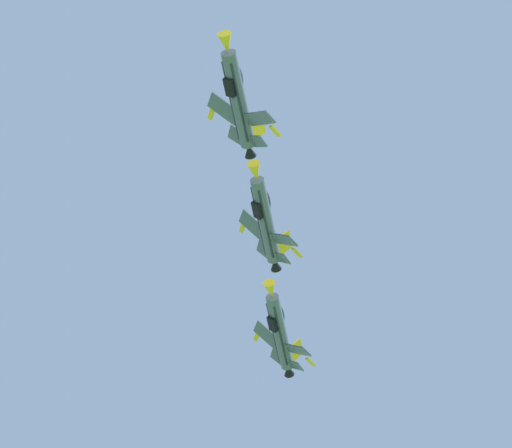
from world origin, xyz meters
The scene contains 3 objects.
fighter_jet_lead centered at (19.62, 56.13, 117.61)m, with size 10.39×14.34×6.49m.
fighter_jet_left_wing centered at (28.68, 70.95, 118.29)m, with size 10.14×14.34×7.30m.
fighter_jet_right_wing centered at (36.96, 87.00, 118.48)m, with size 10.22×14.34×6.94m.
Camera 1 is at (-3.07, -7.98, 1.78)m, focal length 84.74 mm.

